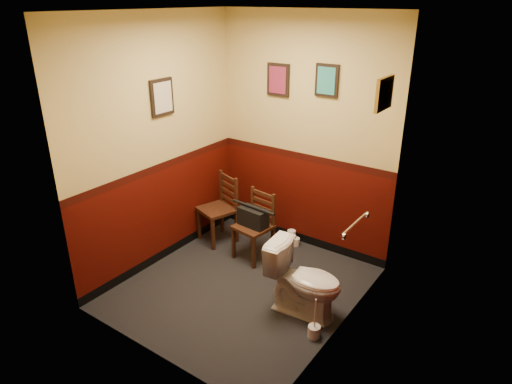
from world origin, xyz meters
TOP-DOWN VIEW (x-y plane):
  - floor at (0.00, 0.00)m, footprint 2.20×2.40m
  - ceiling at (0.00, 0.00)m, footprint 2.20×2.40m
  - wall_back at (0.00, 1.20)m, footprint 2.20×0.00m
  - wall_front at (0.00, -1.20)m, footprint 2.20×0.00m
  - wall_left at (-1.10, 0.00)m, footprint 0.00×2.40m
  - wall_right at (1.10, 0.00)m, footprint 0.00×2.40m
  - grab_bar at (1.07, 0.25)m, footprint 0.05×0.56m
  - framed_print_back_a at (-0.35, 1.18)m, footprint 0.28×0.04m
  - framed_print_back_b at (0.25, 1.18)m, footprint 0.26×0.04m
  - framed_print_left at (-1.08, 0.10)m, footprint 0.04×0.30m
  - framed_print_right at (1.08, 0.60)m, footprint 0.04×0.34m
  - toilet at (0.72, 0.02)m, footprint 0.76×0.47m
  - toilet_brush at (0.98, -0.24)m, footprint 0.11×0.11m
  - chair_left at (-0.84, 0.67)m, footprint 0.50×0.50m
  - chair_right at (-0.25, 0.59)m, footprint 0.42×0.42m
  - handbag at (-0.25, 0.55)m, footprint 0.35×0.19m
  - tp_stack at (-0.05, 1.08)m, footprint 0.21×0.11m

SIDE VIEW (x-z plane):
  - floor at x=0.00m, z-range 0.00..0.00m
  - toilet_brush at x=0.98m, z-range -0.14..0.27m
  - tp_stack at x=-0.05m, z-range -0.02..0.17m
  - toilet at x=0.72m, z-range 0.00..0.71m
  - chair_right at x=-0.25m, z-range 0.00..0.80m
  - chair_left at x=-0.84m, z-range 0.00..0.84m
  - handbag at x=-0.25m, z-range 0.40..0.65m
  - grab_bar at x=1.07m, z-range 0.92..0.98m
  - wall_back at x=0.00m, z-range 0.00..2.70m
  - wall_front at x=0.00m, z-range 0.00..2.70m
  - wall_left at x=-1.10m, z-range 0.00..2.70m
  - wall_right at x=1.10m, z-range 0.00..2.70m
  - framed_print_left at x=-1.08m, z-range 1.66..2.04m
  - framed_print_back_a at x=-0.35m, z-range 1.77..2.13m
  - framed_print_back_b at x=0.25m, z-range 1.83..2.17m
  - framed_print_right at x=1.08m, z-range 1.91..2.19m
  - ceiling at x=0.00m, z-range 2.70..2.70m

